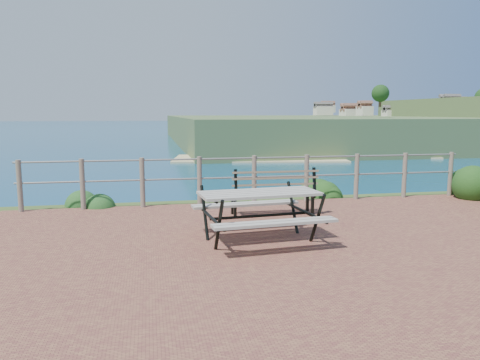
% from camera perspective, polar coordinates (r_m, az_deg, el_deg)
% --- Properties ---
extents(ground, '(10.00, 7.00, 0.12)m').
position_cam_1_polar(ground, '(6.76, 8.07, -8.27)').
color(ground, brown).
rests_on(ground, ground).
extents(ocean, '(1200.00, 1200.00, 0.00)m').
position_cam_1_polar(ocean, '(206.14, -10.53, 7.57)').
color(ocean, '#135F76').
rests_on(ocean, ground).
extents(safety_railing, '(9.40, 0.10, 1.00)m').
position_cam_1_polar(safety_railing, '(9.80, 1.74, 0.39)').
color(safety_railing, '#6B5B4C').
rests_on(safety_railing, ground).
extents(picnic_table, '(1.80, 1.51, 0.74)m').
position_cam_1_polar(picnic_table, '(6.91, 2.36, -3.79)').
color(picnic_table, gray).
rests_on(picnic_table, ground).
extents(park_bench, '(1.59, 0.42, 0.89)m').
position_cam_1_polar(park_bench, '(8.71, 3.99, -0.51)').
color(park_bench, brown).
rests_on(park_bench, ground).
extents(shrub_right_edge, '(1.05, 1.05, 1.50)m').
position_cam_1_polar(shrub_right_edge, '(11.94, 26.41, -1.84)').
color(shrub_right_edge, '#193B12').
rests_on(shrub_right_edge, ground).
extents(shrub_lip_west, '(0.70, 0.70, 0.41)m').
position_cam_1_polar(shrub_lip_west, '(10.14, -17.71, -3.03)').
color(shrub_lip_west, '#1C4B1D').
rests_on(shrub_lip_west, ground).
extents(shrub_lip_east, '(0.87, 0.87, 0.65)m').
position_cam_1_polar(shrub_lip_east, '(11.05, 10.28, -1.86)').
color(shrub_lip_east, '#193B12').
rests_on(shrub_lip_east, ground).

